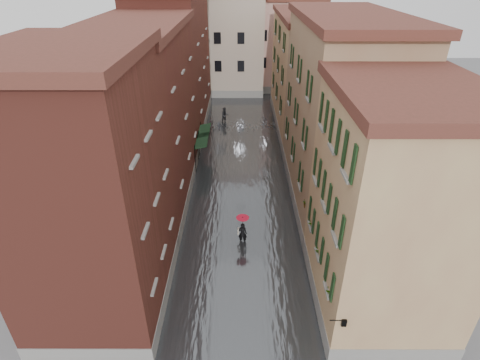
{
  "coord_description": "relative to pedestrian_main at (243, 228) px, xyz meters",
  "views": [
    {
      "loc": [
        -0.01,
        -16.69,
        16.09
      ],
      "look_at": [
        -0.06,
        6.01,
        3.0
      ],
      "focal_mm": 28.0,
      "sensor_mm": 36.0,
      "label": 1
    }
  ],
  "objects": [
    {
      "name": "building_right_near",
      "position": [
        6.89,
        -4.81,
        4.54
      ],
      "size": [
        6.0,
        8.0,
        11.5
      ],
      "primitive_type": "cube",
      "color": "#A87A56",
      "rests_on": "ground"
    },
    {
      "name": "ground",
      "position": [
        -0.11,
        -2.81,
        -1.21
      ],
      "size": [
        120.0,
        120.0,
        0.0
      ],
      "primitive_type": "plane",
      "color": "slate",
      "rests_on": "ground"
    },
    {
      "name": "awning_near",
      "position": [
        -3.6,
        11.06,
        1.27
      ],
      "size": [
        1.09,
        3.31,
        2.8
      ],
      "color": "black",
      "rests_on": "ground"
    },
    {
      "name": "pedestrian_main",
      "position": [
        0.0,
        0.0,
        0.0
      ],
      "size": [
        0.86,
        0.86,
        2.06
      ],
      "color": "black",
      "rests_on": "ground"
    },
    {
      "name": "building_left_mid",
      "position": [
        -7.11,
        6.19,
        5.04
      ],
      "size": [
        6.0,
        14.0,
        12.5
      ],
      "primitive_type": "cube",
      "color": "#562A1B",
      "rests_on": "ground"
    },
    {
      "name": "building_left_near",
      "position": [
        -7.11,
        -4.81,
        5.29
      ],
      "size": [
        6.0,
        8.0,
        13.0
      ],
      "primitive_type": "cube",
      "color": "brown",
      "rests_on": "ground"
    },
    {
      "name": "building_right_mid",
      "position": [
        6.89,
        6.19,
        5.29
      ],
      "size": [
        6.0,
        14.0,
        13.0
      ],
      "primitive_type": "cube",
      "color": "#987B5C",
      "rests_on": "ground"
    },
    {
      "name": "awning_far",
      "position": [
        -3.6,
        13.3,
        1.27
      ],
      "size": [
        1.09,
        3.3,
        2.8
      ],
      "color": "black",
      "rests_on": "ground"
    },
    {
      "name": "window_planters",
      "position": [
        4.01,
        -2.34,
        2.3
      ],
      "size": [
        0.59,
        10.91,
        0.84
      ],
      "color": "#9D4633",
      "rests_on": "ground"
    },
    {
      "name": "building_left_far",
      "position": [
        -7.11,
        21.19,
        5.79
      ],
      "size": [
        6.0,
        16.0,
        14.0
      ],
      "primitive_type": "cube",
      "color": "brown",
      "rests_on": "ground"
    },
    {
      "name": "floodwater",
      "position": [
        -0.11,
        10.19,
        -1.11
      ],
      "size": [
        10.0,
        60.0,
        0.2
      ],
      "primitive_type": "cube",
      "color": "#3E4144",
      "rests_on": "ground"
    },
    {
      "name": "wall_lantern",
      "position": [
        4.22,
        -8.81,
        1.8
      ],
      "size": [
        0.71,
        0.22,
        0.35
      ],
      "color": "black",
      "rests_on": "ground"
    },
    {
      "name": "building_end_pink",
      "position": [
        5.89,
        37.19,
        4.79
      ],
      "size": [
        10.0,
        9.0,
        12.0
      ],
      "primitive_type": "cube",
      "color": "tan",
      "rests_on": "ground"
    },
    {
      "name": "building_end_cream",
      "position": [
        -3.11,
        35.19,
        5.29
      ],
      "size": [
        12.0,
        9.0,
        13.0
      ],
      "primitive_type": "cube",
      "color": "#B09C8C",
      "rests_on": "ground"
    },
    {
      "name": "building_right_far",
      "position": [
        6.89,
        21.19,
        4.54
      ],
      "size": [
        6.0,
        16.0,
        11.5
      ],
      "primitive_type": "cube",
      "color": "#A87A56",
      "rests_on": "ground"
    },
    {
      "name": "pedestrian_far",
      "position": [
        -1.97,
        21.71,
        -0.27
      ],
      "size": [
        1.12,
        1.02,
        1.88
      ],
      "primitive_type": "imported",
      "rotation": [
        0.0,
        0.0,
        0.41
      ],
      "color": "black",
      "rests_on": "ground"
    }
  ]
}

